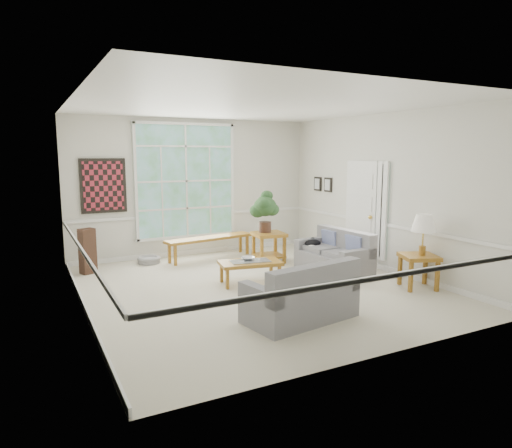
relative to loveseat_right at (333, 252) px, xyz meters
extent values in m
cube|color=beige|center=(-1.75, -0.21, -0.41)|extent=(5.50, 6.00, 0.01)
cube|color=white|center=(-1.75, -0.21, 2.60)|extent=(5.50, 6.00, 0.02)
cube|color=silver|center=(-1.75, 2.79, 1.10)|extent=(5.50, 0.02, 3.00)
cube|color=silver|center=(-1.75, -3.21, 1.10)|extent=(5.50, 0.02, 3.00)
cube|color=silver|center=(-4.50, -0.21, 1.10)|extent=(0.02, 6.00, 3.00)
cube|color=silver|center=(1.00, -0.21, 1.10)|extent=(0.02, 6.00, 3.00)
cube|color=white|center=(-1.95, 2.75, 1.25)|extent=(2.30, 0.08, 2.40)
cube|color=white|center=(0.96, 0.39, 0.65)|extent=(0.08, 0.90, 2.10)
cube|color=white|center=(0.96, -0.24, 0.75)|extent=(0.08, 0.26, 1.90)
cube|color=#591A22|center=(-3.70, 2.74, 1.20)|extent=(0.90, 0.06, 1.10)
cube|color=black|center=(0.96, 1.54, 1.15)|extent=(0.04, 0.26, 0.32)
cube|color=black|center=(0.96, 1.94, 1.15)|extent=(0.04, 0.26, 0.32)
cube|color=gray|center=(0.00, 0.00, 0.00)|extent=(0.86, 1.53, 0.81)
cube|color=gray|center=(-1.92, -1.82, 0.01)|extent=(1.61, 1.01, 0.82)
cube|color=#93621E|center=(-1.74, 0.05, -0.21)|extent=(1.14, 0.75, 0.39)
imported|color=#9B9BA1|center=(-1.74, 0.13, 0.03)|extent=(0.38, 0.38, 0.07)
cube|color=#93621E|center=(-1.65, 2.17, -0.17)|extent=(2.05, 0.72, 0.47)
cube|color=#93621E|center=(-0.67, 1.32, -0.09)|extent=(0.70, 0.70, 0.62)
cube|color=#93621E|center=(0.65, -1.48, -0.12)|extent=(0.73, 0.73, 0.57)
cylinder|color=gray|center=(-2.93, 2.35, -0.33)|extent=(0.52, 0.52, 0.14)
cube|color=#362117|center=(-4.15, 2.06, 0.03)|extent=(0.33, 0.30, 0.86)
ellipsoid|color=black|center=(-0.12, 0.52, 0.09)|extent=(0.40, 0.33, 0.16)
camera|label=1|loc=(-5.17, -6.84, 1.82)|focal=32.00mm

